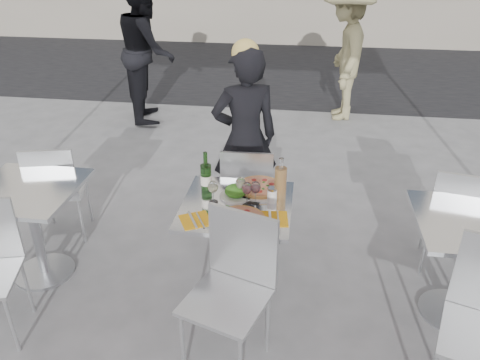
# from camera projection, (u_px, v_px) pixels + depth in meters

# --- Properties ---
(ground) EXTENTS (80.00, 80.00, 0.00)m
(ground) POSITION_uv_depth(u_px,v_px,m) (237.00, 292.00, 3.43)
(ground) COLOR slate
(street_asphalt) EXTENTS (24.00, 5.00, 0.00)m
(street_asphalt) POSITION_uv_depth(u_px,v_px,m) (287.00, 67.00, 9.10)
(street_asphalt) COLOR black
(street_asphalt) RESTS_ON ground
(main_table) EXTENTS (0.72, 0.72, 0.75)m
(main_table) POSITION_uv_depth(u_px,v_px,m) (237.00, 231.00, 3.17)
(main_table) COLOR #B7BABF
(main_table) RESTS_ON ground
(side_table_left) EXTENTS (0.72, 0.72, 0.75)m
(side_table_left) POSITION_uv_depth(u_px,v_px,m) (31.00, 214.00, 3.36)
(side_table_left) COLOR #B7BABF
(side_table_left) RESTS_ON ground
(side_table_right) EXTENTS (0.72, 0.72, 0.75)m
(side_table_right) POSITION_uv_depth(u_px,v_px,m) (469.00, 250.00, 2.98)
(side_table_right) COLOR #B7BABF
(side_table_right) RESTS_ON ground
(chair_far) EXTENTS (0.42, 0.43, 0.88)m
(chair_far) POSITION_uv_depth(u_px,v_px,m) (248.00, 188.00, 3.73)
(chair_far) COLOR silver
(chair_far) RESTS_ON ground
(chair_near) EXTENTS (0.55, 0.56, 0.96)m
(chair_near) POSITION_uv_depth(u_px,v_px,m) (234.00, 279.00, 2.69)
(chair_near) COLOR silver
(chair_near) RESTS_ON ground
(side_chair_lfar) EXTENTS (0.49, 0.50, 0.88)m
(side_chair_lfar) POSITION_uv_depth(u_px,v_px,m) (56.00, 185.00, 3.78)
(side_chair_lfar) COLOR silver
(side_chair_lfar) RESTS_ON ground
(side_chair_rfar) EXTENTS (0.48, 0.49, 0.90)m
(side_chair_rfar) POSITION_uv_depth(u_px,v_px,m) (458.00, 214.00, 3.37)
(side_chair_rfar) COLOR silver
(side_chair_rfar) RESTS_ON ground
(woman_diner) EXTENTS (0.67, 0.55, 1.56)m
(woman_diner) POSITION_uv_depth(u_px,v_px,m) (245.00, 139.00, 3.97)
(woman_diner) COLOR black
(woman_diner) RESTS_ON ground
(pedestrian_a) EXTENTS (0.94, 1.07, 1.88)m
(pedestrian_a) POSITION_uv_depth(u_px,v_px,m) (147.00, 50.00, 6.21)
(pedestrian_a) COLOR black
(pedestrian_a) RESTS_ON ground
(pedestrian_b) EXTENTS (0.70, 1.17, 1.79)m
(pedestrian_b) POSITION_uv_depth(u_px,v_px,m) (345.00, 53.00, 6.25)
(pedestrian_b) COLOR #968D61
(pedestrian_b) RESTS_ON ground
(pizza_near) EXTENTS (0.31, 0.31, 0.02)m
(pizza_near) POSITION_uv_depth(u_px,v_px,m) (240.00, 219.00, 2.89)
(pizza_near) COLOR #B88A48
(pizza_near) RESTS_ON main_table
(pizza_far) EXTENTS (0.36, 0.36, 0.03)m
(pizza_far) POSITION_uv_depth(u_px,v_px,m) (260.00, 188.00, 3.24)
(pizza_far) COLOR white
(pizza_far) RESTS_ON main_table
(salad_plate) EXTENTS (0.22, 0.22, 0.09)m
(salad_plate) POSITION_uv_depth(u_px,v_px,m) (236.00, 192.00, 3.15)
(salad_plate) COLOR white
(salad_plate) RESTS_ON main_table
(wine_bottle) EXTENTS (0.07, 0.08, 0.29)m
(wine_bottle) POSITION_uv_depth(u_px,v_px,m) (206.00, 177.00, 3.17)
(wine_bottle) COLOR #285821
(wine_bottle) RESTS_ON main_table
(carafe) EXTENTS (0.08, 0.08, 0.29)m
(carafe) POSITION_uv_depth(u_px,v_px,m) (281.00, 182.00, 3.10)
(carafe) COLOR tan
(carafe) RESTS_ON main_table
(sugar_shaker) EXTENTS (0.06, 0.06, 0.11)m
(sugar_shaker) POSITION_uv_depth(u_px,v_px,m) (272.00, 195.00, 3.07)
(sugar_shaker) COLOR white
(sugar_shaker) RESTS_ON main_table
(wineglass_white_a) EXTENTS (0.07, 0.07, 0.16)m
(wineglass_white_a) POSITION_uv_depth(u_px,v_px,m) (213.00, 188.00, 3.05)
(wineglass_white_a) COLOR white
(wineglass_white_a) RESTS_ON main_table
(wineglass_white_b) EXTENTS (0.07, 0.07, 0.16)m
(wineglass_white_b) POSITION_uv_depth(u_px,v_px,m) (241.00, 184.00, 3.09)
(wineglass_white_b) COLOR white
(wineglass_white_b) RESTS_ON main_table
(wineglass_red_a) EXTENTS (0.07, 0.07, 0.16)m
(wineglass_red_a) POSITION_uv_depth(u_px,v_px,m) (247.00, 189.00, 3.03)
(wineglass_red_a) COLOR white
(wineglass_red_a) RESTS_ON main_table
(wineglass_red_b) EXTENTS (0.07, 0.07, 0.16)m
(wineglass_red_b) POSITION_uv_depth(u_px,v_px,m) (256.00, 188.00, 3.04)
(wineglass_red_b) COLOR white
(wineglass_red_b) RESTS_ON main_table
(napkin_left) EXTENTS (0.24, 0.24, 0.01)m
(napkin_left) POSITION_uv_depth(u_px,v_px,m) (196.00, 220.00, 2.90)
(napkin_left) COLOR orange
(napkin_left) RESTS_ON main_table
(napkin_right) EXTENTS (0.20, 0.20, 0.01)m
(napkin_right) POSITION_uv_depth(u_px,v_px,m) (273.00, 219.00, 2.91)
(napkin_right) COLOR orange
(napkin_right) RESTS_ON main_table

